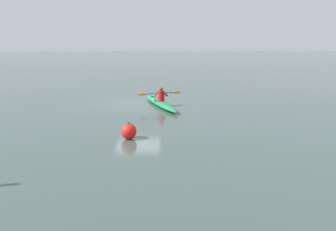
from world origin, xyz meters
The scene contains 4 objects.
ground_plane centered at (0.00, 0.00, 0.00)m, with size 160.00×160.00×0.00m, color #384742.
kayak centered at (-1.31, 0.79, 0.15)m, with size 2.16×4.76×0.29m.
kayaker centered at (-1.33, 0.86, 0.62)m, with size 2.29×0.83×0.76m.
mooring_buoy_orange_mid centered at (-0.22, 6.77, 0.29)m, with size 0.57×0.57×0.61m.
Camera 1 is at (-1.49, 18.16, 3.53)m, focal length 35.04 mm.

